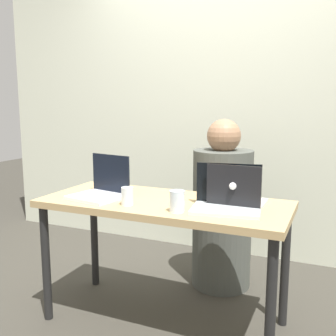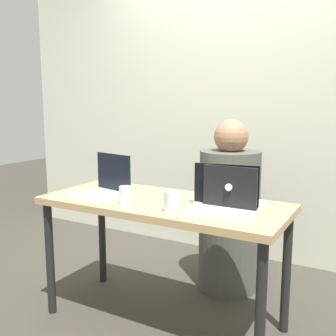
# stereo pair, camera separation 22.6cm
# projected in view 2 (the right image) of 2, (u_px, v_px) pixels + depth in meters

# --- Properties ---
(ground_plane) EXTENTS (12.00, 12.00, 0.00)m
(ground_plane) POSITION_uv_depth(u_px,v_px,m) (163.00, 321.00, 2.36)
(ground_plane) COLOR #38352E
(back_wall) EXTENTS (4.50, 0.10, 2.65)m
(back_wall) POSITION_uv_depth(u_px,v_px,m) (241.00, 99.00, 3.26)
(back_wall) COLOR beige
(back_wall) RESTS_ON ground
(desk) EXTENTS (1.41, 0.60, 0.74)m
(desk) POSITION_uv_depth(u_px,v_px,m) (163.00, 215.00, 2.25)
(desk) COLOR tan
(desk) RESTS_ON ground
(person_at_center) EXTENTS (0.41, 0.41, 1.19)m
(person_at_center) POSITION_uv_depth(u_px,v_px,m) (229.00, 215.00, 2.72)
(person_at_center) COLOR #494D46
(person_at_center) RESTS_ON ground
(laptop_front_left) EXTENTS (0.33, 0.31, 0.24)m
(laptop_front_left) POSITION_uv_depth(u_px,v_px,m) (104.00, 187.00, 2.36)
(laptop_front_left) COLOR silver
(laptop_front_left) RESTS_ON desk
(laptop_back_right) EXTENTS (0.29, 0.27, 0.23)m
(laptop_back_right) POSITION_uv_depth(u_px,v_px,m) (234.00, 198.00, 2.09)
(laptop_back_right) COLOR silver
(laptop_back_right) RESTS_ON desk
(laptop_front_right) EXTENTS (0.38, 0.30, 0.23)m
(laptop_front_right) POSITION_uv_depth(u_px,v_px,m) (223.00, 201.00, 2.02)
(laptop_front_right) COLOR silver
(laptop_front_right) RESTS_ON desk
(water_glass_left) EXTENTS (0.07, 0.07, 0.10)m
(water_glass_left) POSITION_uv_depth(u_px,v_px,m) (125.00, 196.00, 2.15)
(water_glass_left) COLOR white
(water_glass_left) RESTS_ON desk
(water_glass_right) EXTENTS (0.08, 0.08, 0.11)m
(water_glass_right) POSITION_uv_depth(u_px,v_px,m) (171.00, 203.00, 1.99)
(water_glass_right) COLOR silver
(water_glass_right) RESTS_ON desk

